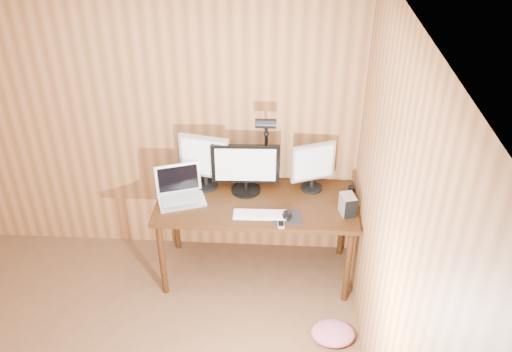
# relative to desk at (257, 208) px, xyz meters

# --- Properties ---
(room_shell) EXTENTS (4.00, 4.00, 4.00)m
(room_shell) POSITION_rel_desk_xyz_m (-0.93, -1.70, 0.62)
(room_shell) COLOR brown
(room_shell) RESTS_ON ground
(desk) EXTENTS (1.60, 0.70, 0.75)m
(desk) POSITION_rel_desk_xyz_m (0.00, 0.00, 0.00)
(desk) COLOR #331B0A
(desk) RESTS_ON floor
(monitor_center) EXTENTS (0.55, 0.24, 0.43)m
(monitor_center) POSITION_rel_desk_xyz_m (-0.10, 0.07, 0.34)
(monitor_center) COLOR black
(monitor_center) RESTS_ON desk
(monitor_left) EXTENTS (0.42, 0.20, 0.47)m
(monitor_left) POSITION_rel_desk_xyz_m (-0.43, 0.12, 0.38)
(monitor_left) COLOR black
(monitor_left) RESTS_ON desk
(monitor_right) EXTENTS (0.36, 0.17, 0.42)m
(monitor_right) POSITION_rel_desk_xyz_m (0.45, 0.13, 0.35)
(monitor_right) COLOR black
(monitor_right) RESTS_ON desk
(laptop) EXTENTS (0.44, 0.39, 0.26)m
(laptop) POSITION_rel_desk_xyz_m (-0.61, -0.06, 0.19)
(laptop) COLOR silver
(laptop) RESTS_ON desk
(keyboard) EXTENTS (0.41, 0.13, 0.02)m
(keyboard) POSITION_rel_desk_xyz_m (0.04, -0.26, 0.13)
(keyboard) COLOR white
(keyboard) RESTS_ON desk
(mousepad) EXTENTS (0.23, 0.20, 0.00)m
(mousepad) POSITION_rel_desk_xyz_m (0.25, -0.28, 0.12)
(mousepad) COLOR black
(mousepad) RESTS_ON desk
(mouse) EXTENTS (0.09, 0.12, 0.04)m
(mouse) POSITION_rel_desk_xyz_m (0.25, -0.28, 0.15)
(mouse) COLOR black
(mouse) RESTS_ON mousepad
(hard_drive) EXTENTS (0.13, 0.17, 0.16)m
(hard_drive) POSITION_rel_desk_xyz_m (0.71, -0.19, 0.20)
(hard_drive) COLOR silver
(hard_drive) RESTS_ON desk
(phone) EXTENTS (0.06, 0.11, 0.01)m
(phone) POSITION_rel_desk_xyz_m (0.20, -0.37, 0.13)
(phone) COLOR silver
(phone) RESTS_ON desk
(speaker) EXTENTS (0.05, 0.05, 0.13)m
(speaker) POSITION_rel_desk_xyz_m (0.75, -0.01, 0.19)
(speaker) COLOR black
(speaker) RESTS_ON desk
(desk_lamp) EXTENTS (0.16, 0.23, 0.70)m
(desk_lamp) POSITION_rel_desk_xyz_m (0.06, 0.15, 0.56)
(desk_lamp) COLOR black
(desk_lamp) RESTS_ON desk
(fabric_pile) EXTENTS (0.39, 0.35, 0.11)m
(fabric_pile) POSITION_rel_desk_xyz_m (0.62, -0.78, -0.58)
(fabric_pile) COLOR #B85975
(fabric_pile) RESTS_ON floor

